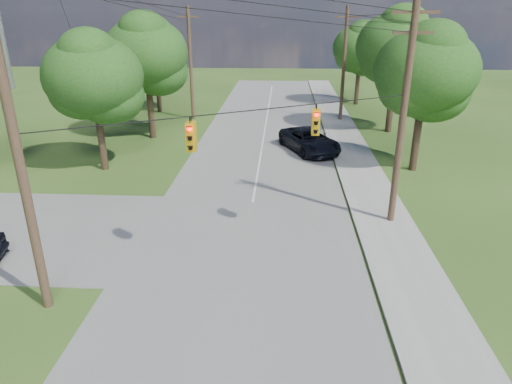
# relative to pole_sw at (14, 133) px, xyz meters

# --- Properties ---
(ground) EXTENTS (140.00, 140.00, 0.00)m
(ground) POSITION_rel_pole_sw_xyz_m (4.60, -0.40, -6.23)
(ground) COLOR #2F4D19
(ground) RESTS_ON ground
(main_road) EXTENTS (10.00, 100.00, 0.03)m
(main_road) POSITION_rel_pole_sw_xyz_m (6.60, 4.60, -6.21)
(main_road) COLOR gray
(main_road) RESTS_ON ground
(sidewalk_east) EXTENTS (2.60, 100.00, 0.12)m
(sidewalk_east) POSITION_rel_pole_sw_xyz_m (13.30, 4.60, -6.17)
(sidewalk_east) COLOR #ADABA2
(sidewalk_east) RESTS_ON ground
(pole_sw) EXTENTS (2.00, 0.32, 12.00)m
(pole_sw) POSITION_rel_pole_sw_xyz_m (0.00, 0.00, 0.00)
(pole_sw) COLOR brown
(pole_sw) RESTS_ON ground
(pole_ne) EXTENTS (2.00, 0.32, 10.50)m
(pole_ne) POSITION_rel_pole_sw_xyz_m (13.50, 7.60, -0.76)
(pole_ne) COLOR brown
(pole_ne) RESTS_ON ground
(pole_north_e) EXTENTS (2.00, 0.32, 10.00)m
(pole_north_e) POSITION_rel_pole_sw_xyz_m (13.50, 29.60, -1.10)
(pole_north_e) COLOR brown
(pole_north_e) RESTS_ON ground
(pole_north_w) EXTENTS (2.00, 0.32, 10.00)m
(pole_north_w) POSITION_rel_pole_sw_xyz_m (-0.40, 29.60, -1.10)
(pole_north_w) COLOR brown
(pole_north_w) RESTS_ON ground
(power_lines) EXTENTS (13.93, 29.62, 4.93)m
(power_lines) POSITION_rel_pole_sw_xyz_m (6.10, 11.14, 2.93)
(power_lines) COLOR black
(power_lines) RESTS_ON ground
(traffic_signals) EXTENTS (4.91, 3.27, 1.05)m
(traffic_signals) POSITION_rel_pole_sw_xyz_m (7.15, 4.03, -0.73)
(traffic_signals) COLOR #D6A00C
(traffic_signals) RESTS_ON ground
(tree_w_near) EXTENTS (6.00, 6.00, 8.40)m
(tree_w_near) POSITION_rel_pole_sw_xyz_m (-3.40, 14.60, -0.30)
(tree_w_near) COLOR #483324
(tree_w_near) RESTS_ON ground
(tree_w_mid) EXTENTS (6.40, 6.40, 9.22)m
(tree_w_mid) POSITION_rel_pole_sw_xyz_m (-2.40, 22.60, 0.35)
(tree_w_mid) COLOR #483324
(tree_w_mid) RESTS_ON ground
(tree_w_far) EXTENTS (6.00, 6.00, 8.73)m
(tree_w_far) POSITION_rel_pole_sw_xyz_m (-4.40, 32.60, 0.02)
(tree_w_far) COLOR #483324
(tree_w_far) RESTS_ON ground
(tree_e_near) EXTENTS (6.20, 6.20, 8.81)m
(tree_e_near) POSITION_rel_pole_sw_xyz_m (16.60, 15.60, 0.02)
(tree_e_near) COLOR #483324
(tree_e_near) RESTS_ON ground
(tree_e_mid) EXTENTS (6.60, 6.60, 9.64)m
(tree_e_mid) POSITION_rel_pole_sw_xyz_m (17.10, 25.60, 0.68)
(tree_e_mid) COLOR #483324
(tree_e_mid) RESTS_ON ground
(tree_e_far) EXTENTS (5.80, 5.80, 8.32)m
(tree_e_far) POSITION_rel_pole_sw_xyz_m (16.10, 37.60, -0.31)
(tree_e_far) COLOR #483324
(tree_e_far) RESTS_ON ground
(car_main_north) EXTENTS (4.88, 6.50, 1.64)m
(car_main_north) POSITION_rel_pole_sw_xyz_m (10.10, 19.36, -5.38)
(car_main_north) COLOR black
(car_main_north) RESTS_ON main_road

